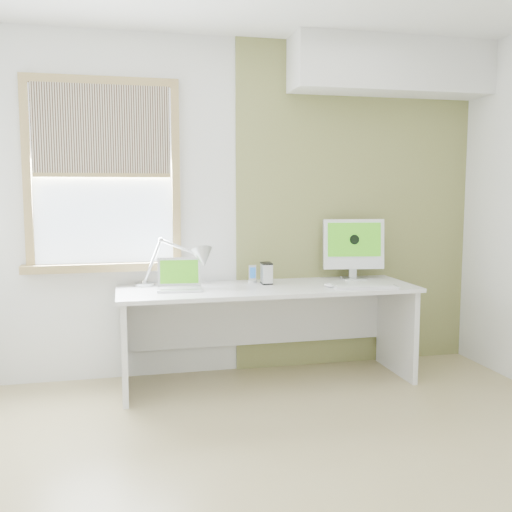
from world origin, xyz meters
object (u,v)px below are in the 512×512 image
object	(u,v)px
imac	(354,246)
desk_lamp	(192,261)
external_drive	(266,273)
laptop	(179,282)
desk	(266,311)

from	to	relation	value
imac	desk_lamp	bearing A→B (deg)	-176.24
desk_lamp	imac	size ratio (longest dim) A/B	1.24
external_drive	desk_lamp	bearing A→B (deg)	179.39
laptop	imac	bearing A→B (deg)	7.32
desk	imac	distance (m)	0.91
laptop	desk	bearing A→B (deg)	2.02
imac	laptop	bearing A→B (deg)	-172.68
laptop	imac	distance (m)	1.44
laptop	imac	xyz separation A→B (m)	(1.41, 0.18, 0.21)
external_drive	desk	bearing A→B (deg)	-107.27
laptop	imac	world-z (taller)	imac
desk	external_drive	size ratio (longest dim) A/B	13.51
desk	laptop	distance (m)	0.70
laptop	desk_lamp	bearing A→B (deg)	43.26
desk_lamp	imac	distance (m)	1.32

